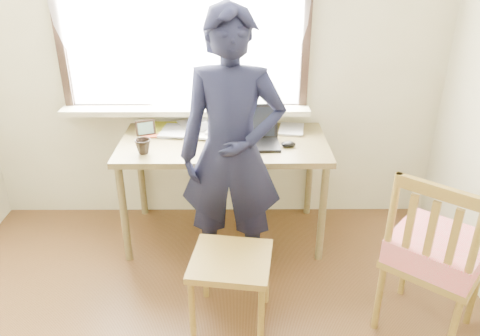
{
  "coord_description": "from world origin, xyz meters",
  "views": [
    {
      "loc": [
        0.19,
        -1.44,
        2.08
      ],
      "look_at": [
        0.2,
        0.95,
        0.91
      ],
      "focal_mm": 35.0,
      "sensor_mm": 36.0,
      "label": 1
    }
  ],
  "objects_px": {
    "mug_white": "(200,126)",
    "mug_dark": "(143,146)",
    "laptop": "(252,135)",
    "person": "(232,153)",
    "desk": "(224,152)",
    "work_chair": "(231,268)",
    "side_chair": "(436,252)"
  },
  "relations": [
    {
      "from": "mug_white",
      "to": "mug_dark",
      "type": "relative_size",
      "value": 1.2
    },
    {
      "from": "laptop",
      "to": "person",
      "type": "relative_size",
      "value": 0.21
    },
    {
      "from": "desk",
      "to": "work_chair",
      "type": "relative_size",
      "value": 2.93
    },
    {
      "from": "laptop",
      "to": "person",
      "type": "xyz_separation_m",
      "value": [
        -0.14,
        -0.41,
        0.04
      ]
    },
    {
      "from": "desk",
      "to": "laptop",
      "type": "distance_m",
      "value": 0.25
    },
    {
      "from": "laptop",
      "to": "mug_white",
      "type": "bearing_deg",
      "value": 153.15
    },
    {
      "from": "mug_dark",
      "to": "mug_white",
      "type": "bearing_deg",
      "value": 46.59
    },
    {
      "from": "mug_dark",
      "to": "person",
      "type": "relative_size",
      "value": 0.06
    },
    {
      "from": "laptop",
      "to": "side_chair",
      "type": "relative_size",
      "value": 0.37
    },
    {
      "from": "desk",
      "to": "person",
      "type": "height_order",
      "value": "person"
    },
    {
      "from": "desk",
      "to": "mug_dark",
      "type": "bearing_deg",
      "value": -158.95
    },
    {
      "from": "side_chair",
      "to": "mug_dark",
      "type": "bearing_deg",
      "value": 155.7
    },
    {
      "from": "laptop",
      "to": "work_chair",
      "type": "bearing_deg",
      "value": -99.11
    },
    {
      "from": "mug_dark",
      "to": "side_chair",
      "type": "bearing_deg",
      "value": -24.3
    },
    {
      "from": "desk",
      "to": "laptop",
      "type": "height_order",
      "value": "laptop"
    },
    {
      "from": "work_chair",
      "to": "person",
      "type": "height_order",
      "value": "person"
    },
    {
      "from": "desk",
      "to": "work_chair",
      "type": "xyz_separation_m",
      "value": [
        0.06,
        -0.92,
        -0.32
      ]
    },
    {
      "from": "person",
      "to": "side_chair",
      "type": "bearing_deg",
      "value": -21.58
    },
    {
      "from": "desk",
      "to": "work_chair",
      "type": "height_order",
      "value": "desk"
    },
    {
      "from": "mug_white",
      "to": "person",
      "type": "relative_size",
      "value": 0.07
    },
    {
      "from": "desk",
      "to": "work_chair",
      "type": "distance_m",
      "value": 0.97
    },
    {
      "from": "mug_dark",
      "to": "person",
      "type": "height_order",
      "value": "person"
    },
    {
      "from": "person",
      "to": "mug_white",
      "type": "bearing_deg",
      "value": 116.22
    },
    {
      "from": "work_chair",
      "to": "side_chair",
      "type": "xyz_separation_m",
      "value": [
        1.13,
        -0.06,
        0.15
      ]
    },
    {
      "from": "side_chair",
      "to": "person",
      "type": "relative_size",
      "value": 0.58
    },
    {
      "from": "work_chair",
      "to": "side_chair",
      "type": "bearing_deg",
      "value": -3.18
    },
    {
      "from": "mug_white",
      "to": "work_chair",
      "type": "relative_size",
      "value": 0.25
    },
    {
      "from": "work_chair",
      "to": "side_chair",
      "type": "distance_m",
      "value": 1.14
    },
    {
      "from": "mug_white",
      "to": "person",
      "type": "distance_m",
      "value": 0.65
    },
    {
      "from": "work_chair",
      "to": "laptop",
      "type": "bearing_deg",
      "value": 80.89
    },
    {
      "from": "mug_dark",
      "to": "side_chair",
      "type": "height_order",
      "value": "side_chair"
    },
    {
      "from": "laptop",
      "to": "mug_white",
      "type": "height_order",
      "value": "laptop"
    }
  ]
}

